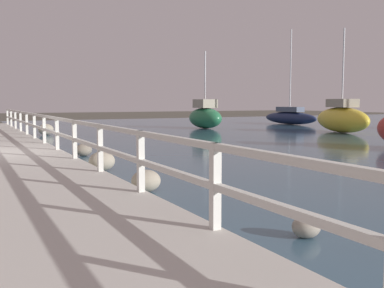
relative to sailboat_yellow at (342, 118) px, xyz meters
The scene contains 9 objects.
railing 17.51m from the sailboat_yellow, 162.30° to the right, with size 0.10×32.50×0.96m.
boulder_downstream 16.28m from the sailboat_yellow, 159.61° to the left, with size 0.79×0.71×0.59m.
boulder_mid_strip 16.30m from the sailboat_yellow, 164.36° to the right, with size 0.53×0.48×0.40m.
boulder_far_strip 20.98m from the sailboat_yellow, 136.56° to the right, with size 0.38×0.34×0.29m.
boulder_upstream 19.25m from the sailboat_yellow, 146.20° to the right, with size 0.58×0.52×0.43m.
boulder_water_edge 17.78m from the sailboat_yellow, 154.31° to the right, with size 0.66×0.59×0.50m.
sailboat_yellow is the anchor object (origin of this frame).
sailboat_green 8.54m from the sailboat_yellow, 126.17° to the left, with size 1.60×3.37×4.98m.
sailboat_navy 9.26m from the sailboat_yellow, 68.77° to the left, with size 1.25×5.74×7.20m.
Camera 1 is at (-0.47, -13.46, 1.75)m, focal length 42.00 mm.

